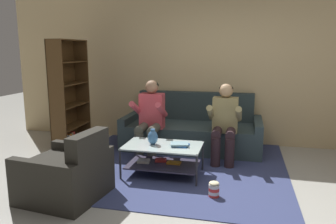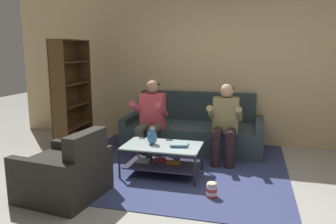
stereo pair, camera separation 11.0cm
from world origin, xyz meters
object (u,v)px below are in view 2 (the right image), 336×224
bookshelf (69,101)px  popcorn_tub (212,190)px  couch (193,131)px  person_seated_right (225,120)px  person_seated_left (151,115)px  armchair (65,174)px  coffee_table (162,155)px  vase (152,137)px  book_stack (179,145)px

bookshelf → popcorn_tub: size_ratio=9.59×
couch → person_seated_right: size_ratio=1.96×
person_seated_left → armchair: person_seated_left is taller
couch → coffee_table: size_ratio=2.25×
vase → person_seated_right: bearing=40.1°
couch → armchair: bearing=-115.3°
person_seated_right → vase: person_seated_right is taller
coffee_table → bookshelf: bookshelf is taller
bookshelf → armchair: bookshelf is taller
popcorn_tub → coffee_table: bearing=143.9°
couch → bookshelf: bookshelf is taller
coffee_table → vase: size_ratio=4.82×
armchair → book_stack: bearing=40.1°
person_seated_right → bookshelf: bearing=177.4°
couch → person_seated_left: 0.90m
book_stack → armchair: (-1.13, -0.95, -0.17)m
bookshelf → person_seated_right: bearing=-2.6°
person_seated_left → person_seated_right: size_ratio=1.02×
bookshelf → book_stack: bearing=-22.1°
vase → armchair: (-0.76, -0.94, -0.25)m
coffee_table → person_seated_left: bearing=117.4°
bookshelf → popcorn_tub: bearing=-28.2°
book_stack → popcorn_tub: 0.83m
coffee_table → popcorn_tub: (0.75, -0.55, -0.18)m
coffee_table → book_stack: (0.24, 0.01, 0.16)m
couch → coffee_table: bearing=-98.0°
popcorn_tub → couch: bearing=106.5°
vase → armchair: bearing=-128.9°
armchair → popcorn_tub: (1.64, 0.40, -0.18)m
coffee_table → popcorn_tub: 0.94m
vase → popcorn_tub: vase is taller
armchair → bookshelf: bearing=119.2°
person_seated_right → person_seated_left: bearing=179.9°
book_stack → bookshelf: 2.35m
book_stack → popcorn_tub: (0.51, -0.55, -0.34)m
vase → popcorn_tub: size_ratio=1.11×
popcorn_tub → person_seated_left: bearing=131.2°
coffee_table → armchair: armchair is taller
person_seated_left → popcorn_tub: bearing=-48.8°
person_seated_right → coffee_table: bearing=-135.5°
person_seated_right → popcorn_tub: 1.41m
book_stack → popcorn_tub: book_stack is taller
person_seated_left → bookshelf: 1.53m
armchair → couch: bearing=64.7°
couch → person_seated_left: person_seated_left is taller
person_seated_right → coffee_table: size_ratio=1.14×
couch → coffee_table: 1.36m
person_seated_right → bookshelf: (-2.68, 0.12, 0.17)m
couch → popcorn_tub: bearing=-73.5°
person_seated_left → vase: person_seated_left is taller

